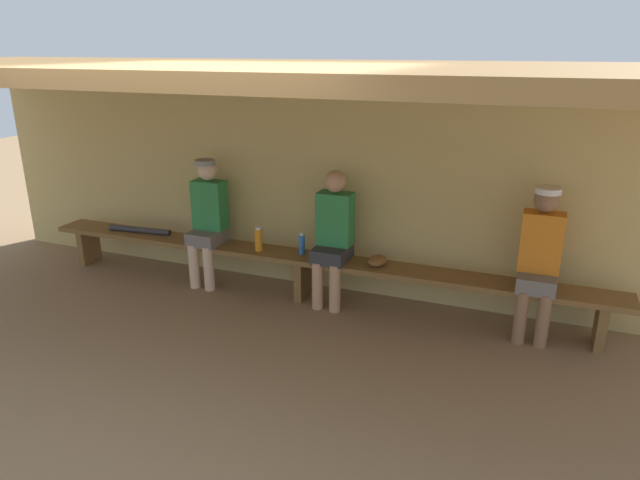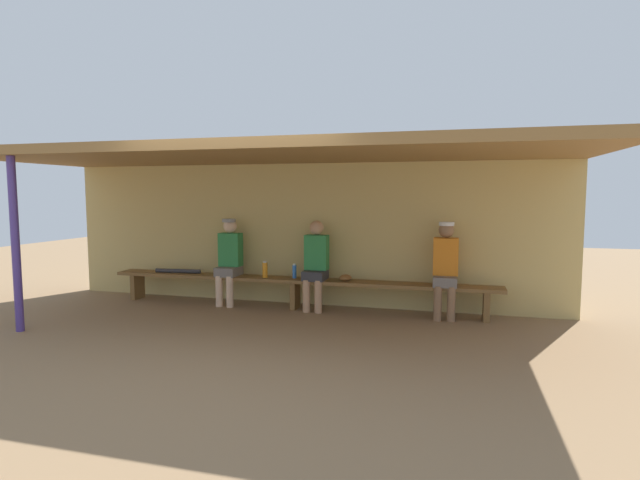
# 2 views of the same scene
# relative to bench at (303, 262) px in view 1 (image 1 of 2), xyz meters

# --- Properties ---
(ground_plane) EXTENTS (24.00, 24.00, 0.00)m
(ground_plane) POSITION_rel_bench_xyz_m (0.00, -1.55, -0.39)
(ground_plane) COLOR #8C6D4C
(back_wall) EXTENTS (8.00, 0.20, 2.20)m
(back_wall) POSITION_rel_bench_xyz_m (0.00, 0.45, 0.71)
(back_wall) COLOR tan
(back_wall) RESTS_ON ground
(dugout_roof) EXTENTS (8.00, 2.80, 0.12)m
(dugout_roof) POSITION_rel_bench_xyz_m (0.00, -0.85, 1.87)
(dugout_roof) COLOR olive
(dugout_roof) RESTS_ON back_wall
(bench) EXTENTS (6.00, 0.36, 0.46)m
(bench) POSITION_rel_bench_xyz_m (0.00, 0.00, 0.00)
(bench) COLOR brown
(bench) RESTS_ON ground
(player_near_post) EXTENTS (0.34, 0.42, 1.34)m
(player_near_post) POSITION_rel_bench_xyz_m (2.20, 0.00, 0.36)
(player_near_post) COLOR slate
(player_near_post) RESTS_ON ground
(player_in_red) EXTENTS (0.34, 0.42, 1.34)m
(player_in_red) POSITION_rel_bench_xyz_m (-1.08, 0.00, 0.36)
(player_in_red) COLOR slate
(player_in_red) RESTS_ON ground
(player_in_white) EXTENTS (0.34, 0.42, 1.34)m
(player_in_white) POSITION_rel_bench_xyz_m (0.32, 0.00, 0.34)
(player_in_white) COLOR #333338
(player_in_white) RESTS_ON ground
(water_bottle_blue) EXTENTS (0.06, 0.06, 0.22)m
(water_bottle_blue) POSITION_rel_bench_xyz_m (-0.02, 0.03, 0.18)
(water_bottle_blue) COLOR blue
(water_bottle_blue) RESTS_ON bench
(water_bottle_clear) EXTENTS (0.08, 0.08, 0.25)m
(water_bottle_clear) POSITION_rel_bench_xyz_m (-0.47, -0.04, 0.19)
(water_bottle_clear) COLOR orange
(water_bottle_clear) RESTS_ON bench
(baseball_glove_tan) EXTENTS (0.20, 0.26, 0.09)m
(baseball_glove_tan) POSITION_rel_bench_xyz_m (0.77, 0.01, 0.12)
(baseball_glove_tan) COLOR brown
(baseball_glove_tan) RESTS_ON bench
(baseball_bat) EXTENTS (0.76, 0.14, 0.07)m
(baseball_bat) POSITION_rel_bench_xyz_m (-1.99, -0.00, 0.11)
(baseball_bat) COLOR #333338
(baseball_bat) RESTS_ON bench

